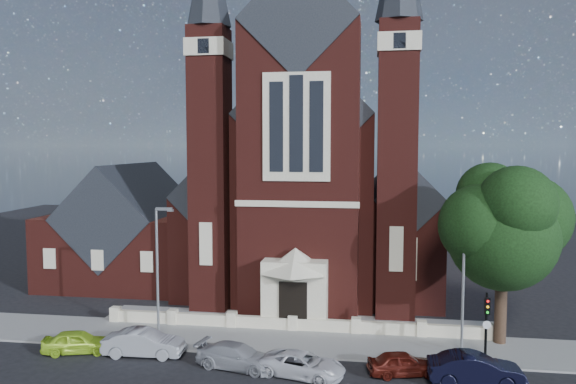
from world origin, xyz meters
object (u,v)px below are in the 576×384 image
Objects in this scene: street_lamp_left at (159,264)px; traffic_signal at (487,319)px; street_lamp_right at (465,275)px; car_navy at (475,369)px; street_tree at (506,229)px; car_white_suv at (303,365)px; car_silver_a at (144,343)px; church at (318,185)px; parish_hall at (131,235)px; car_lime_van at (77,342)px; car_dark_red at (403,363)px; car_silver_b at (237,356)px.

street_lamp_left is 19.08m from traffic_signal.
car_navy is at bearing -90.58° from street_lamp_right.
street_tree is 14.18m from car_white_suv.
street_lamp_right is 2.02× the size of traffic_signal.
car_silver_a is at bearing 84.76° from car_navy.
street_lamp_left is at bearing -112.66° from church.
street_lamp_right is (26.09, -14.00, 0.59)m from parish_hall.
car_lime_van is at bearing -75.65° from parish_hall.
church is 9.62× the size of car_dark_red.
parish_hall is at bearing 120.02° from street_lamp_left.
church is at bearing 126.17° from street_tree.
car_silver_a is (-17.79, -2.91, -3.86)m from street_lamp_right.
car_silver_b is at bearing -95.32° from church.
street_lamp_left is 11.08m from car_white_suv.
street_lamp_left is 6.22m from car_lime_van.
parish_hall is at bearing 150.02° from traffic_signal.
car_lime_van is at bearing 85.75° from car_navy.
car_white_suv is (-8.63, -4.36, -3.99)m from street_lamp_right.
parish_hall is at bearing 151.78° from street_lamp_right.
traffic_signal is 13.45m from car_silver_b.
car_silver_a is at bearing -167.18° from street_tree.
parish_hall is 17.91m from car_lime_van.
street_lamp_left is (-20.51, -1.71, -2.36)m from street_tree.
church is 4.31× the size of street_lamp_left.
church is at bearing 118.04° from street_lamp_right.
car_dark_red is (8.67, 0.37, -0.03)m from car_silver_b.
car_silver_a is at bearing 95.56° from car_white_suv.
car_lime_van is at bearing 97.94° from car_silver_b.
parish_hall is 3.36× the size of car_dark_red.
street_tree is 5.70m from traffic_signal.
street_tree is 2.42× the size of car_white_suv.
parish_hall is 16.18m from street_lamp_left.
car_navy is (26.05, -18.01, -3.25)m from parish_hall.
traffic_signal is at bearing -101.64° from car_lime_van.
car_silver_a is at bearing -63.86° from parish_hall.
car_white_suv is (-9.54, -2.78, -1.97)m from traffic_signal.
car_lime_van is (-21.73, -3.04, -3.95)m from street_lamp_right.
traffic_signal is 1.10× the size of car_dark_red.
car_navy reaches higher than car_dark_red.
street_lamp_right is at bearing 0.00° from street_lamp_left.
car_silver_a is (-7.70, -21.85, -7.44)m from church.
street_tree reaches higher than car_navy.
church is 24.08m from car_silver_b.
car_silver_a is (-18.70, -1.34, -1.84)m from traffic_signal.
street_lamp_left is at bearing -66.14° from car_lime_van.
car_white_suv is at bearing -86.40° from church.
street_lamp_left reaches higher than car_white_suv.
street_tree is at bearing -46.87° from car_white_suv.
traffic_signal is 10.13m from car_white_suv.
car_white_suv is (9.37, -4.36, -3.99)m from street_lamp_left.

